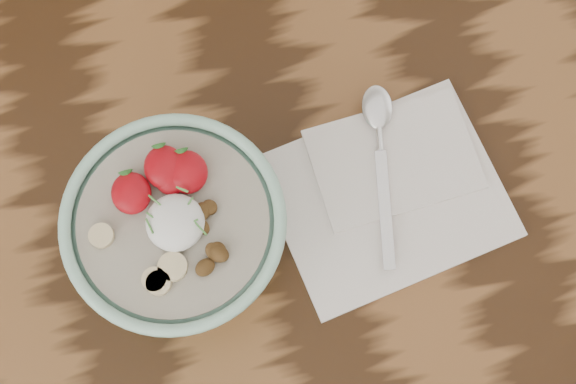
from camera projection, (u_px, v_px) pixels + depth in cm
name	position (u px, v px, depth cm)	size (l,w,h in cm)	color
table	(304.00, 275.00, 91.44)	(160.00, 90.00, 75.00)	black
breakfast_bowl	(179.00, 231.00, 76.11)	(20.63, 20.63, 13.60)	#9DD3BB
napkin	(389.00, 189.00, 83.78)	(25.14, 21.25, 1.42)	white
spoon	(379.00, 132.00, 84.04)	(6.83, 19.83, 1.04)	silver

